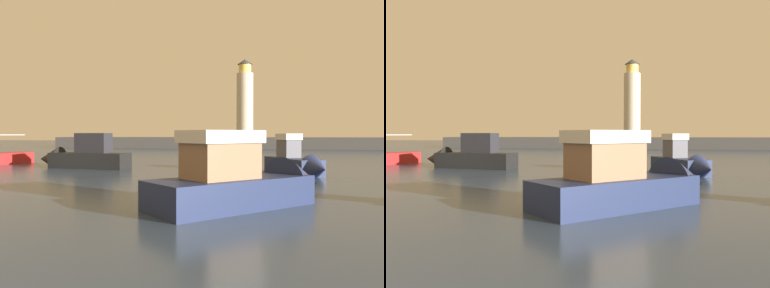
% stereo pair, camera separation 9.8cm
% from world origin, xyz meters
% --- Properties ---
extents(ground_plane, '(220.00, 220.00, 0.00)m').
position_xyz_m(ground_plane, '(0.00, 33.92, 0.00)').
color(ground_plane, '#2D3D51').
extents(breakwater, '(67.05, 6.65, 1.86)m').
position_xyz_m(breakwater, '(0.00, 67.85, 0.93)').
color(breakwater, '#423F3D').
rests_on(breakwater, ground_plane).
extents(lighthouse, '(2.80, 2.80, 13.22)m').
position_xyz_m(lighthouse, '(-0.19, 67.85, 8.12)').
color(lighthouse, beige).
rests_on(lighthouse, breakwater).
extents(motorboat_0, '(6.50, 6.70, 3.03)m').
position_xyz_m(motorboat_0, '(4.10, 12.13, 0.78)').
color(motorboat_0, '#1E284C').
rests_on(motorboat_0, ground_plane).
extents(motorboat_1, '(3.95, 5.74, 2.65)m').
position_xyz_m(motorboat_1, '(6.15, 23.10, 0.71)').
color(motorboat_1, '#1E284C').
rests_on(motorboat_1, ground_plane).
extents(motorboat_3, '(7.09, 2.50, 2.78)m').
position_xyz_m(motorboat_3, '(-8.80, 24.98, 0.80)').
color(motorboat_3, black).
rests_on(motorboat_3, ground_plane).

